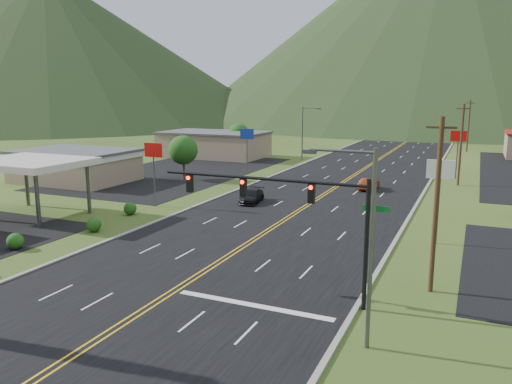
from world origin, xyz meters
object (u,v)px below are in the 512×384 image
at_px(traffic_signal, 293,204).
at_px(streetlight_west, 304,130).
at_px(car_red_far, 369,184).
at_px(streetlight_east, 364,236).
at_px(car_dark_mid, 252,197).
at_px(gas_canopy, 29,164).

xyz_separation_m(traffic_signal, streetlight_west, (-18.16, 56.00, -0.15)).
bearing_deg(car_red_far, streetlight_west, -48.31).
relative_size(streetlight_east, car_dark_mid, 2.00).
bearing_deg(car_dark_mid, streetlight_east, -65.23).
xyz_separation_m(streetlight_east, car_dark_mid, (-16.91, 25.44, -4.53)).
bearing_deg(streetlight_west, car_red_far, -55.10).
xyz_separation_m(gas_canopy, car_dark_mid, (16.27, 13.44, -4.22)).
xyz_separation_m(streetlight_east, gas_canopy, (-33.18, 12.00, -0.31)).
distance_m(traffic_signal, car_red_far, 33.93).
height_order(gas_canopy, car_red_far, gas_canopy).
relative_size(streetlight_west, car_red_far, 2.17).
height_order(car_dark_mid, car_red_far, car_red_far).
height_order(traffic_signal, car_red_far, traffic_signal).
relative_size(streetlight_west, car_dark_mid, 2.00).
bearing_deg(gas_canopy, car_dark_mid, 39.56).
bearing_deg(car_red_far, gas_canopy, 51.24).
bearing_deg(car_dark_mid, streetlight_west, 90.93).
distance_m(traffic_signal, car_dark_mid, 25.12).
relative_size(traffic_signal, car_dark_mid, 2.91).
distance_m(traffic_signal, streetlight_east, 6.17).
bearing_deg(traffic_signal, streetlight_west, 107.97).
relative_size(traffic_signal, gas_canopy, 1.31).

